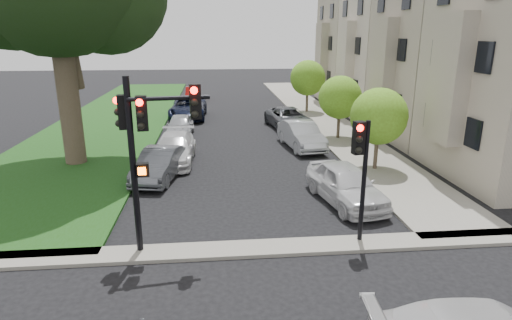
{
  "coord_description": "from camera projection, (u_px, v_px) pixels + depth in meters",
  "views": [
    {
      "loc": [
        -1.45,
        -9.72,
        6.42
      ],
      "look_at": [
        0.0,
        5.0,
        2.0
      ],
      "focal_mm": 30.0,
      "sensor_mm": 36.0,
      "label": 1
    }
  ],
  "objects": [
    {
      "name": "ground",
      "position": [
        275.0,
        287.0,
        11.24
      ],
      "size": [
        140.0,
        140.0,
        0.0
      ],
      "primitive_type": "plane",
      "color": "black",
      "rests_on": "ground"
    },
    {
      "name": "grass_strip",
      "position": [
        117.0,
        118.0,
        33.26
      ],
      "size": [
        8.0,
        44.0,
        0.12
      ],
      "primitive_type": "cube",
      "color": "#19410F",
      "rests_on": "ground"
    },
    {
      "name": "sidewalk_right",
      "position": [
        316.0,
        114.0,
        34.74
      ],
      "size": [
        3.5,
        44.0,
        0.12
      ],
      "primitive_type": "cube",
      "color": "gray",
      "rests_on": "ground"
    },
    {
      "name": "sidewalk_cross",
      "position": [
        266.0,
        248.0,
        13.13
      ],
      "size": [
        60.0,
        1.0,
        0.12
      ],
      "primitive_type": "cube",
      "color": "gray",
      "rests_on": "ground"
    },
    {
      "name": "house_b",
      "position": [
        448.0,
        23.0,
        25.2
      ],
      "size": [
        7.7,
        7.55,
        15.97
      ],
      "color": "gray",
      "rests_on": "ground"
    },
    {
      "name": "house_c",
      "position": [
        396.0,
        25.0,
        32.35
      ],
      "size": [
        7.7,
        7.55,
        15.97
      ],
      "color": "#BCB1A1",
      "rests_on": "ground"
    },
    {
      "name": "house_d",
      "position": [
        363.0,
        27.0,
        39.51
      ],
      "size": [
        7.7,
        7.55,
        15.97
      ],
      "color": "#A8A18A",
      "rests_on": "ground"
    },
    {
      "name": "small_tree_a",
      "position": [
        379.0,
        116.0,
        19.95
      ],
      "size": [
        2.67,
        2.67,
        4.0
      ],
      "color": "#473624",
      "rests_on": "ground"
    },
    {
      "name": "small_tree_b",
      "position": [
        340.0,
        97.0,
        26.02
      ],
      "size": [
        2.63,
        2.63,
        3.94
      ],
      "color": "#473624",
      "rests_on": "ground"
    },
    {
      "name": "small_tree_c",
      "position": [
        308.0,
        78.0,
        34.76
      ],
      "size": [
        2.87,
        2.87,
        4.31
      ],
      "color": "#473624",
      "rests_on": "ground"
    },
    {
      "name": "traffic_signal_main",
      "position": [
        146.0,
        135.0,
        12.01
      ],
      "size": [
        2.59,
        0.68,
        5.3
      ],
      "color": "black",
      "rests_on": "ground"
    },
    {
      "name": "traffic_signal_secondary",
      "position": [
        361.0,
        160.0,
        12.81
      ],
      "size": [
        0.52,
        0.42,
        3.95
      ],
      "color": "black",
      "rests_on": "ground"
    },
    {
      "name": "car_parked_0",
      "position": [
        346.0,
        184.0,
        16.6
      ],
      "size": [
        2.58,
        4.77,
        1.54
      ],
      "primitive_type": "imported",
      "rotation": [
        0.0,
        0.0,
        0.17
      ],
      "color": "silver",
      "rests_on": "ground"
    },
    {
      "name": "car_parked_1",
      "position": [
        301.0,
        135.0,
        24.57
      ],
      "size": [
        2.21,
        4.78,
        1.52
      ],
      "primitive_type": "imported",
      "rotation": [
        0.0,
        0.0,
        0.13
      ],
      "color": "#999BA0",
      "rests_on": "ground"
    },
    {
      "name": "car_parked_2",
      "position": [
        289.0,
        118.0,
        29.61
      ],
      "size": [
        3.07,
        5.42,
        1.43
      ],
      "primitive_type": "imported",
      "rotation": [
        0.0,
        0.0,
        0.14
      ],
      "color": "#3F4247",
      "rests_on": "ground"
    },
    {
      "name": "car_parked_5",
      "position": [
        159.0,
        164.0,
        19.32
      ],
      "size": [
        2.28,
        4.48,
        1.41
      ],
      "primitive_type": "imported",
      "rotation": [
        0.0,
        0.0,
        -0.19
      ],
      "color": "#3F4247",
      "rests_on": "ground"
    },
    {
      "name": "car_parked_6",
      "position": [
        174.0,
        149.0,
        21.84
      ],
      "size": [
        2.2,
        5.06,
        1.45
      ],
      "primitive_type": "imported",
      "rotation": [
        0.0,
        0.0,
        -0.03
      ],
      "color": "silver",
      "rests_on": "ground"
    },
    {
      "name": "car_parked_7",
      "position": [
        180.0,
        126.0,
        27.45
      ],
      "size": [
        1.7,
        4.03,
        1.36
      ],
      "primitive_type": "imported",
      "rotation": [
        0.0,
        0.0,
        -0.02
      ],
      "color": "#999BA0",
      "rests_on": "ground"
    },
    {
      "name": "car_parked_8",
      "position": [
        188.0,
        108.0,
        33.11
      ],
      "size": [
        2.81,
        5.79,
        1.59
      ],
      "primitive_type": "imported",
      "rotation": [
        0.0,
        0.0,
        -0.03
      ],
      "color": "black",
      "rests_on": "ground"
    },
    {
      "name": "car_parked_9",
      "position": [
        193.0,
        94.0,
        41.78
      ],
      "size": [
        1.45,
        4.01,
        1.32
      ],
      "primitive_type": "imported",
      "rotation": [
        0.0,
        0.0,
        0.01
      ],
      "color": "maroon",
      "rests_on": "ground"
    }
  ]
}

